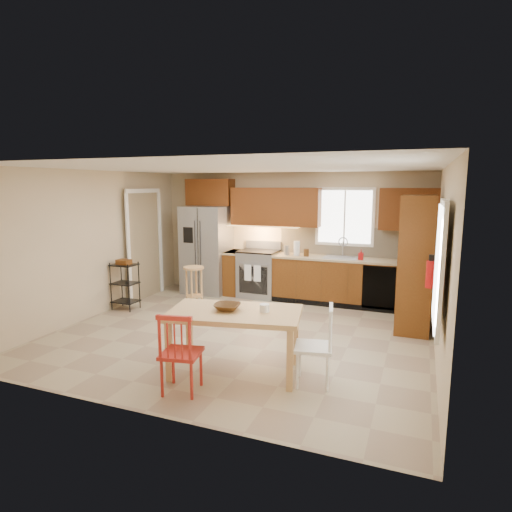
{
  "coord_description": "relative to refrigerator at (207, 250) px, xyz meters",
  "views": [
    {
      "loc": [
        2.48,
        -5.77,
        2.25
      ],
      "look_at": [
        0.08,
        0.4,
        1.15
      ],
      "focal_mm": 30.0,
      "sensor_mm": 36.0,
      "label": 1
    }
  ],
  "objects": [
    {
      "name": "utility_cart",
      "position": [
        -0.8,
        -1.68,
        -0.47
      ],
      "size": [
        0.44,
        0.34,
        0.87
      ],
      "primitive_type": null,
      "rotation": [
        0.0,
        0.0,
        -0.0
      ],
      "color": "black",
      "rests_on": "floor"
    },
    {
      "name": "table_bowl",
      "position": [
        2.07,
        -3.42,
        -0.14
      ],
      "size": [
        0.37,
        0.37,
        0.08
      ],
      "primitive_type": "imported",
      "rotation": [
        0.0,
        0.0,
        0.19
      ],
      "color": "#4E2F14",
      "rests_on": "dining_table"
    },
    {
      "name": "dishwasher",
      "position": [
        3.55,
        -0.22,
        -0.46
      ],
      "size": [
        0.6,
        0.02,
        0.78
      ],
      "primitive_type": "cube",
      "color": "black",
      "rests_on": "floor"
    },
    {
      "name": "chair_red",
      "position": [
        1.82,
        -4.07,
        -0.45
      ],
      "size": [
        0.5,
        0.5,
        0.92
      ],
      "primitive_type": null,
      "rotation": [
        0.0,
        0.0,
        0.19
      ],
      "color": "#B2251B",
      "rests_on": "floor"
    },
    {
      "name": "backsplash",
      "position": [
        2.99,
        0.36,
        0.27
      ],
      "size": [
        2.92,
        0.03,
        0.55
      ],
      "primitive_type": "cube",
      "color": "beige",
      "rests_on": "wall_back"
    },
    {
      "name": "upper_left_block",
      "position": [
        1.45,
        0.2,
        0.92
      ],
      "size": [
        1.8,
        0.35,
        0.75
      ],
      "primitive_type": "cube",
      "color": "#632B10",
      "rests_on": "wall_back"
    },
    {
      "name": "wall_back",
      "position": [
        1.7,
        0.38,
        0.34
      ],
      "size": [
        5.5,
        0.02,
        2.5
      ],
      "primitive_type": "cube",
      "color": "#CCB793",
      "rests_on": "ground"
    },
    {
      "name": "wall_front",
      "position": [
        1.7,
        -4.62,
        0.34
      ],
      "size": [
        5.5,
        0.02,
        2.5
      ],
      "primitive_type": "cube",
      "color": "#CCB793",
      "rests_on": "ground"
    },
    {
      "name": "window_right",
      "position": [
        4.38,
        -3.27,
        0.54
      ],
      "size": [
        0.04,
        1.02,
        1.32
      ],
      "primitive_type": "cube",
      "color": "white",
      "rests_on": "wall_right"
    },
    {
      "name": "upper_right_block",
      "position": [
        3.95,
        0.2,
        0.92
      ],
      "size": [
        1.0,
        0.35,
        0.75
      ],
      "primitive_type": "cube",
      "color": "#632B10",
      "rests_on": "wall_back"
    },
    {
      "name": "canister_wood",
      "position": [
        2.15,
        -0.0,
        0.06
      ],
      "size": [
        0.1,
        0.1,
        0.14
      ],
      "primitive_type": "cylinder",
      "color": "#4E2F14",
      "rests_on": "base_cabinet_run"
    },
    {
      "name": "refrigerator",
      "position": [
        0.0,
        0.0,
        0.0
      ],
      "size": [
        0.92,
        0.75,
        1.82
      ],
      "primitive_type": "cube",
      "color": "gray",
      "rests_on": "floor"
    },
    {
      "name": "sink",
      "position": [
        2.8,
        0.08,
        -0.05
      ],
      "size": [
        0.62,
        0.46,
        0.16
      ],
      "primitive_type": "cube",
      "color": "gray",
      "rests_on": "base_cabinet_run"
    },
    {
      "name": "range_stove",
      "position": [
        1.15,
        0.06,
        -0.45
      ],
      "size": [
        0.76,
        0.63,
        0.92
      ],
      "primitive_type": "cube",
      "color": "gray",
      "rests_on": "floor"
    },
    {
      "name": "ceiling",
      "position": [
        1.7,
        -2.12,
        1.59
      ],
      "size": [
        5.5,
        5.0,
        0.02
      ],
      "primitive_type": "cube",
      "color": "silver",
      "rests_on": "ground"
    },
    {
      "name": "wall_left",
      "position": [
        -1.05,
        -2.12,
        0.34
      ],
      "size": [
        0.02,
        5.0,
        2.5
      ],
      "primitive_type": "cube",
      "color": "#CCB793",
      "rests_on": "ground"
    },
    {
      "name": "pantry",
      "position": [
        4.13,
        -0.93,
        0.14
      ],
      "size": [
        0.5,
        0.95,
        2.1
      ],
      "primitive_type": "cube",
      "color": "brown",
      "rests_on": "floor"
    },
    {
      "name": "chair_white",
      "position": [
        3.12,
        -3.37,
        -0.45
      ],
      "size": [
        0.5,
        0.5,
        0.92
      ],
      "primitive_type": null,
      "rotation": [
        0.0,
        0.0,
        1.76
      ],
      "color": "white",
      "rests_on": "floor"
    },
    {
      "name": "upper_over_fridge",
      "position": [
        0.0,
        0.2,
        1.19
      ],
      "size": [
        1.0,
        0.35,
        0.55
      ],
      "primitive_type": "cube",
      "color": "#632B10",
      "rests_on": "wall_back"
    },
    {
      "name": "doorway",
      "position": [
        -0.97,
        -0.82,
        0.14
      ],
      "size": [
        0.04,
        0.95,
        2.1
      ],
      "primitive_type": "cube",
      "color": "#8C7A59",
      "rests_on": "wall_left"
    },
    {
      "name": "base_cabinet_narrow",
      "position": [
        0.6,
        0.08,
        -0.46
      ],
      "size": [
        0.3,
        0.6,
        0.9
      ],
      "primitive_type": "cube",
      "color": "brown",
      "rests_on": "floor"
    },
    {
      "name": "paper_towel",
      "position": [
        1.95,
        0.03,
        0.13
      ],
      "size": [
        0.12,
        0.12,
        0.28
      ],
      "primitive_type": "cylinder",
      "color": "white",
      "rests_on": "base_cabinet_run"
    },
    {
      "name": "undercab_glow",
      "position": [
        1.15,
        0.17,
        0.52
      ],
      "size": [
        1.6,
        0.3,
        0.01
      ],
      "primitive_type": "cube",
      "color": "#FFBF66",
      "rests_on": "wall_back"
    },
    {
      "name": "soap_bottle",
      "position": [
        3.18,
        -0.02,
        0.09
      ],
      "size": [
        0.09,
        0.09,
        0.19
      ],
      "primitive_type": "imported",
      "color": "#A90B0C",
      "rests_on": "base_cabinet_run"
    },
    {
      "name": "bar_stool",
      "position": [
        0.32,
        -1.13,
        -0.53
      ],
      "size": [
        0.49,
        0.49,
        0.77
      ],
      "primitive_type": null,
      "rotation": [
        0.0,
        0.0,
        -0.43
      ],
      "color": "tan",
      "rests_on": "floor"
    },
    {
      "name": "fire_extinguisher",
      "position": [
        4.33,
        -1.98,
        0.19
      ],
      "size": [
        0.12,
        0.12,
        0.36
      ],
      "primitive_type": "cylinder",
      "color": "#A90B0C",
      "rests_on": "wall_right"
    },
    {
      "name": "window_back",
      "position": [
        2.8,
        0.35,
        0.74
      ],
      "size": [
        1.12,
        0.04,
        1.12
      ],
      "primitive_type": "cube",
      "color": "white",
      "rests_on": "wall_back"
    },
    {
      "name": "dining_table",
      "position": [
        2.17,
        -3.42,
        -0.53
      ],
      "size": [
        1.7,
        1.16,
        0.76
      ],
      "primitive_type": null,
      "rotation": [
        0.0,
        0.0,
        0.19
      ],
      "color": "tan",
      "rests_on": "floor"
    },
    {
      "name": "table_jar",
      "position": [
        2.51,
        -3.32,
        -0.11
      ],
      "size": [
        0.13,
        0.13,
        0.13
      ],
      "primitive_type": "cylinder",
      "rotation": [
        0.0,
        0.0,
        0.19
      ],
      "color": "white",
      "rests_on": "dining_table"
    },
    {
      "name": "floor",
      "position": [
        1.7,
        -2.12,
        -0.91
      ],
      "size": [
        5.5,
        5.5,
        0.0
      ],
      "primitive_type": "plane",
      "color": "tan",
      "rests_on": "ground"
    },
    {
      "name": "canister_steel",
      "position": [
        1.75,
        0.03,
        0.08
      ],
      "size": [
        0.11,
        0.11,
        0.18
      ],
      "primitive_type": "cylinder",
      "color": "gray",
      "rests_on": "base_cabinet_run"
    },
    {
      "name": "wall_right",
      "position": [
        4.45,
        -2.12,
        0.34
      ],
      "size": [
        0.02,
        5.0,
        2.5
      ],
      "primitive_type": "cube",
      "color": "#CCB793",
      "rests_on": "ground"
    },
    {
      "name": "base_cabinet_run",
      "position": [
        2.99,
        0.08,
        -0.46
      ],
      "size": [
        2.92,
        0.6,
        0.9
      ],
      "primitive_type": "cube",
      "color": "brown",
      "rests_on": "floor"
    }
  ]
}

